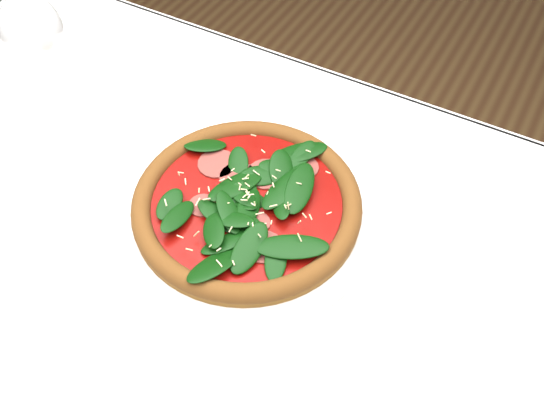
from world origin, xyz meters
The scene contains 4 objects.
dining_table centered at (0.00, 0.00, 0.65)m, with size 1.21×0.81×0.75m.
plate centered at (0.03, 0.09, 0.76)m, with size 0.33×0.33×0.01m.
pizza centered at (0.03, 0.09, 0.78)m, with size 0.35×0.35×0.04m.
wine_glass centered at (-0.30, 0.12, 0.89)m, with size 0.08×0.08×0.20m.
Camera 1 is at (0.29, -0.31, 1.35)m, focal length 40.00 mm.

